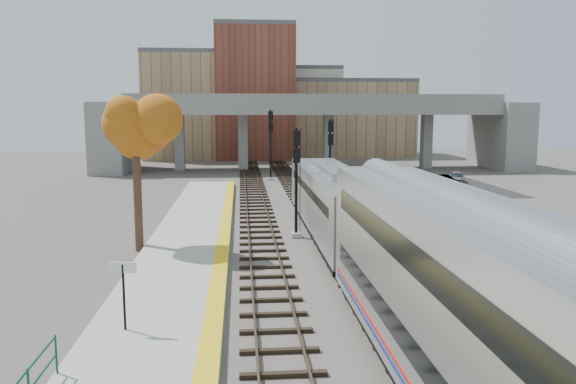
{
  "coord_description": "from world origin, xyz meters",
  "views": [
    {
      "loc": [
        -4.34,
        -26.94,
        7.45
      ],
      "look_at": [
        -1.44,
        7.19,
        2.5
      ],
      "focal_mm": 35.0,
      "sensor_mm": 36.0,
      "label": 1
    }
  ],
  "objects_px": {
    "signal_mast_far": "(271,145)",
    "car_b": "(444,181)",
    "signal_mast_near": "(296,186)",
    "car_a": "(427,187)",
    "car_c": "(457,178)",
    "tree": "(135,126)",
    "coach": "(528,362)",
    "signal_mast_mid": "(330,162)",
    "locomotive": "(332,200)"
  },
  "relations": [
    {
      "from": "signal_mast_far",
      "to": "car_a",
      "type": "bearing_deg",
      "value": -38.66
    },
    {
      "from": "signal_mast_far",
      "to": "car_c",
      "type": "xyz_separation_m",
      "value": [
        19.2,
        -4.08,
        -3.27
      ]
    },
    {
      "from": "coach",
      "to": "signal_mast_far",
      "type": "bearing_deg",
      "value": 92.36
    },
    {
      "from": "signal_mast_mid",
      "to": "car_c",
      "type": "relative_size",
      "value": 1.82
    },
    {
      "from": "car_b",
      "to": "car_c",
      "type": "xyz_separation_m",
      "value": [
        2.58,
        3.14,
        -0.05
      ]
    },
    {
      "from": "signal_mast_mid",
      "to": "signal_mast_near",
      "type": "bearing_deg",
      "value": -107.41
    },
    {
      "from": "locomotive",
      "to": "coach",
      "type": "xyz_separation_m",
      "value": [
        -0.0,
        -22.61,
        0.52
      ]
    },
    {
      "from": "signal_mast_far",
      "to": "car_b",
      "type": "relative_size",
      "value": 2.09
    },
    {
      "from": "signal_mast_near",
      "to": "car_c",
      "type": "height_order",
      "value": "signal_mast_near"
    },
    {
      "from": "coach",
      "to": "signal_mast_near",
      "type": "relative_size",
      "value": 3.87
    },
    {
      "from": "signal_mast_near",
      "to": "signal_mast_far",
      "type": "height_order",
      "value": "signal_mast_far"
    },
    {
      "from": "coach",
      "to": "car_a",
      "type": "relative_size",
      "value": 7.63
    },
    {
      "from": "signal_mast_near",
      "to": "car_b",
      "type": "xyz_separation_m",
      "value": [
        16.63,
        20.76,
        -2.45
      ]
    },
    {
      "from": "tree",
      "to": "signal_mast_mid",
      "type": "bearing_deg",
      "value": 50.5
    },
    {
      "from": "signal_mast_far",
      "to": "car_a",
      "type": "height_order",
      "value": "signal_mast_far"
    },
    {
      "from": "locomotive",
      "to": "coach",
      "type": "bearing_deg",
      "value": -90.0
    },
    {
      "from": "signal_mast_near",
      "to": "car_a",
      "type": "height_order",
      "value": "signal_mast_near"
    },
    {
      "from": "locomotive",
      "to": "car_c",
      "type": "bearing_deg",
      "value": 54.72
    },
    {
      "from": "signal_mast_near",
      "to": "tree",
      "type": "xyz_separation_m",
      "value": [
        -8.7,
        -2.45,
        3.61
      ]
    },
    {
      "from": "car_a",
      "to": "car_b",
      "type": "distance_m",
      "value": 4.74
    },
    {
      "from": "coach",
      "to": "signal_mast_far",
      "type": "height_order",
      "value": "signal_mast_far"
    },
    {
      "from": "signal_mast_far",
      "to": "car_b",
      "type": "distance_m",
      "value": 18.41
    },
    {
      "from": "signal_mast_far",
      "to": "signal_mast_near",
      "type": "bearing_deg",
      "value": -90.0
    },
    {
      "from": "car_a",
      "to": "car_c",
      "type": "height_order",
      "value": "car_a"
    },
    {
      "from": "signal_mast_near",
      "to": "car_c",
      "type": "distance_m",
      "value": 30.77
    },
    {
      "from": "locomotive",
      "to": "car_c",
      "type": "distance_m",
      "value": 29.66
    },
    {
      "from": "locomotive",
      "to": "signal_mast_near",
      "type": "xyz_separation_m",
      "value": [
        -2.1,
        0.27,
        0.81
      ]
    },
    {
      "from": "tree",
      "to": "car_a",
      "type": "distance_m",
      "value": 30.3
    },
    {
      "from": "coach",
      "to": "tree",
      "type": "relative_size",
      "value": 2.77
    },
    {
      "from": "signal_mast_near",
      "to": "car_c",
      "type": "xyz_separation_m",
      "value": [
        19.2,
        23.91,
        -2.51
      ]
    },
    {
      "from": "signal_mast_mid",
      "to": "signal_mast_far",
      "type": "xyz_separation_m",
      "value": [
        -4.1,
        14.91,
        0.53
      ]
    },
    {
      "from": "signal_mast_near",
      "to": "car_c",
      "type": "bearing_deg",
      "value": 51.23
    },
    {
      "from": "signal_mast_mid",
      "to": "car_b",
      "type": "bearing_deg",
      "value": 31.53
    },
    {
      "from": "coach",
      "to": "car_b",
      "type": "relative_size",
      "value": 6.89
    },
    {
      "from": "signal_mast_mid",
      "to": "signal_mast_far",
      "type": "height_order",
      "value": "signal_mast_far"
    },
    {
      "from": "coach",
      "to": "car_c",
      "type": "relative_size",
      "value": 6.69
    },
    {
      "from": "car_b",
      "to": "car_a",
      "type": "bearing_deg",
      "value": -154.39
    },
    {
      "from": "locomotive",
      "to": "car_a",
      "type": "height_order",
      "value": "locomotive"
    },
    {
      "from": "car_a",
      "to": "signal_mast_mid",
      "type": "bearing_deg",
      "value": 178.67
    },
    {
      "from": "car_a",
      "to": "car_c",
      "type": "bearing_deg",
      "value": 27.52
    },
    {
      "from": "coach",
      "to": "car_b",
      "type": "xyz_separation_m",
      "value": [
        14.53,
        43.64,
        -2.16
      ]
    },
    {
      "from": "signal_mast_far",
      "to": "car_b",
      "type": "bearing_deg",
      "value": -23.49
    },
    {
      "from": "locomotive",
      "to": "tree",
      "type": "height_order",
      "value": "tree"
    },
    {
      "from": "locomotive",
      "to": "signal_mast_mid",
      "type": "height_order",
      "value": "signal_mast_mid"
    },
    {
      "from": "signal_mast_mid",
      "to": "signal_mast_far",
      "type": "distance_m",
      "value": 15.48
    },
    {
      "from": "car_a",
      "to": "car_c",
      "type": "distance_m",
      "value": 8.81
    },
    {
      "from": "coach",
      "to": "signal_mast_mid",
      "type": "distance_m",
      "value": 36.01
    },
    {
      "from": "coach",
      "to": "signal_mast_mid",
      "type": "bearing_deg",
      "value": 86.82
    },
    {
      "from": "signal_mast_near",
      "to": "tree",
      "type": "distance_m",
      "value": 9.73
    },
    {
      "from": "signal_mast_near",
      "to": "signal_mast_far",
      "type": "relative_size",
      "value": 0.85
    }
  ]
}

